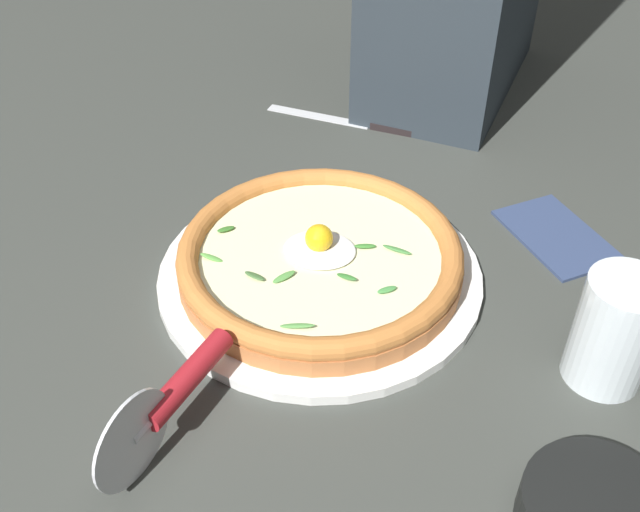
{
  "coord_description": "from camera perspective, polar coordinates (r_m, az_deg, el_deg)",
  "views": [
    {
      "loc": [
        -0.11,
        0.56,
        0.53
      ],
      "look_at": [
        0.04,
        -0.02,
        0.03
      ],
      "focal_mm": 40.59,
      "sensor_mm": 36.0,
      "label": 1
    }
  ],
  "objects": [
    {
      "name": "folded_napkin",
      "position": [
        0.9,
        18.17,
        1.64
      ],
      "size": [
        0.16,
        0.17,
        0.01
      ],
      "primitive_type": "cube",
      "rotation": [
        0.0,
        0.0,
        5.36
      ],
      "color": "navy",
      "rests_on": "ground"
    },
    {
      "name": "ground_plane",
      "position": [
        0.79,
        2.23,
        -3.99
      ],
      "size": [
        2.4,
        2.4,
        0.03
      ],
      "primitive_type": "cube",
      "color": "#3B3E39",
      "rests_on": "ground"
    },
    {
      "name": "pizza_plate",
      "position": [
        0.79,
        -0.0,
        -1.44
      ],
      "size": [
        0.35,
        0.35,
        0.01
      ],
      "primitive_type": "cylinder",
      "color": "white",
      "rests_on": "ground"
    },
    {
      "name": "pizza_cutter",
      "position": [
        0.64,
        -11.64,
        -10.8
      ],
      "size": [
        0.05,
        0.17,
        0.09
      ],
      "color": "silver",
      "rests_on": "ground"
    },
    {
      "name": "pizza",
      "position": [
        0.78,
        -0.0,
        -0.05
      ],
      "size": [
        0.31,
        0.31,
        0.05
      ],
      "color": "#BC703C",
      "rests_on": "pizza_plate"
    },
    {
      "name": "table_knife",
      "position": [
        1.07,
        4.09,
        10.27
      ],
      "size": [
        0.25,
        0.05,
        0.01
      ],
      "color": "silver",
      "rests_on": "ground"
    },
    {
      "name": "drinking_glass",
      "position": [
        0.72,
        22.06,
        -6.02
      ],
      "size": [
        0.07,
        0.07,
        0.12
      ],
      "color": "silver",
      "rests_on": "ground"
    }
  ]
}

